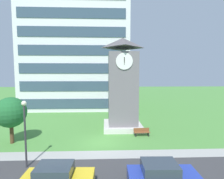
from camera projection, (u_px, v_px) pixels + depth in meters
name	position (u px, v px, depth m)	size (l,w,h in m)	color
ground_plane	(101.00, 142.00, 18.08)	(160.00, 160.00, 0.00)	#4C893D
kerb_strip	(101.00, 155.00, 15.27)	(120.00, 1.60, 0.01)	#9E9E99
office_building	(78.00, 39.00, 36.98)	(20.58, 12.30, 28.80)	silver
clock_tower	(123.00, 88.00, 22.40)	(4.79, 4.79, 11.47)	slate
park_bench	(142.00, 132.00, 19.86)	(1.82, 0.58, 0.88)	brown
street_lamp	(25.00, 126.00, 12.95)	(0.36, 0.36, 5.03)	#333338
tree_streetside	(11.00, 112.00, 17.56)	(3.04, 3.04, 4.70)	#513823
parked_car_yellow	(57.00, 179.00, 10.29)	(4.19, 2.05, 1.69)	gold
parked_car_blue	(162.00, 176.00, 10.60)	(4.25, 2.13, 1.69)	#23389E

